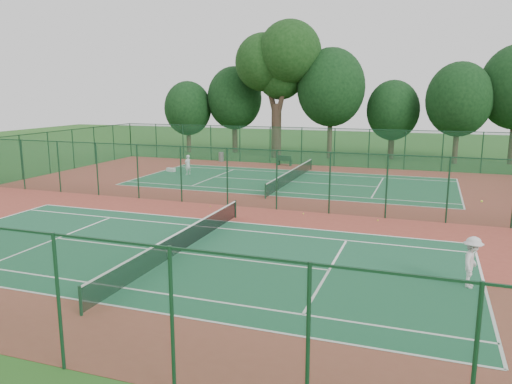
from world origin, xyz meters
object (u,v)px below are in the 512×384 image
trash_bin (221,157)px  kit_bag (171,170)px  big_tree (278,61)px  bench (284,160)px  player_far (188,165)px  player_near (472,262)px

trash_bin → kit_bag: bearing=-102.1°
big_tree → bench: bearing=-67.2°
trash_bin → big_tree: bearing=49.8°
player_far → big_tree: big_tree is taller
bench → kit_bag: 10.53m
player_far → kit_bag: bearing=-91.4°
player_near → big_tree: bearing=39.0°
bench → big_tree: (-2.37, 5.63, 9.21)m
bench → player_far: bearing=-117.3°
bench → big_tree: 11.05m
trash_bin → big_tree: (4.24, 5.02, 9.25)m
player_near → player_far: (-20.32, 18.36, -0.10)m
bench → kit_bag: (-8.16, -6.64, -0.33)m
player_near → player_far: size_ratio=1.12×
player_near → player_far: 27.39m
player_far → kit_bag: size_ratio=1.97×
bench → big_tree: bearing=124.0°
bench → big_tree: size_ratio=0.12×
player_far → trash_bin: bearing=-152.9°
player_near → bench: (-14.27, 25.97, -0.44)m
trash_bin → bench: (6.60, -0.61, 0.03)m
player_near → trash_bin: 33.80m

